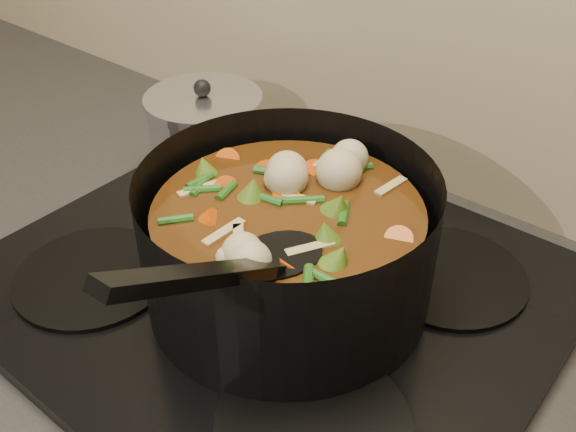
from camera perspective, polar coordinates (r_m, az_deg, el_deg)
The scene contains 3 objects.
stovetop at distance 0.75m, azimuth -1.53°, elevation -5.97°, with size 0.62×0.54×0.03m.
stockpot at distance 0.68m, azimuth 0.01°, elevation -2.50°, with size 0.35×0.44×0.23m.
saucepan at distance 0.93m, azimuth -7.32°, elevation 7.47°, with size 0.16×0.16×0.13m.
Camera 1 is at (0.37, 1.51, 1.42)m, focal length 40.00 mm.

